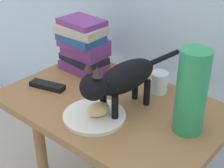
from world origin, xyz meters
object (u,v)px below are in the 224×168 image
at_px(bread_roll, 98,109).
at_px(candle_jar, 159,83).
at_px(side_table, 112,122).
at_px(plate, 94,116).
at_px(tv_remote, 47,86).
at_px(cat, 121,79).
at_px(book_stack, 83,45).
at_px(green_vase, 191,92).

xyz_separation_m(bread_roll, candle_jar, (0.06, 0.29, -0.00)).
relative_size(side_table, plate, 3.78).
height_order(side_table, tv_remote, tv_remote).
xyz_separation_m(cat, book_stack, (-0.34, 0.16, -0.02)).
xyz_separation_m(side_table, bread_roll, (0.03, -0.11, 0.13)).
bearing_deg(bread_roll, cat, 70.34).
distance_m(candle_jar, tv_remote, 0.45).
height_order(side_table, book_stack, book_stack).
bearing_deg(bread_roll, plate, -163.58).
bearing_deg(book_stack, cat, -25.59).
bearing_deg(green_vase, candle_jar, 144.16).
distance_m(bread_roll, tv_remote, 0.31).
distance_m(bread_roll, cat, 0.13).
relative_size(bread_roll, green_vase, 0.28).
xyz_separation_m(plate, bread_roll, (0.01, 0.00, 0.03)).
bearing_deg(book_stack, candle_jar, 6.58).
xyz_separation_m(cat, candle_jar, (0.03, 0.21, -0.09)).
bearing_deg(bread_roll, candle_jar, 78.69).
bearing_deg(bread_roll, book_stack, 141.39).
bearing_deg(book_stack, bread_roll, -38.61).
distance_m(plate, book_stack, 0.41).
bearing_deg(green_vase, cat, -166.34).
height_order(green_vase, candle_jar, green_vase).
bearing_deg(plate, candle_jar, 76.15).
bearing_deg(cat, candle_jar, 82.29).
height_order(side_table, cat, cat).
xyz_separation_m(plate, green_vase, (0.28, 0.15, 0.14)).
bearing_deg(tv_remote, candle_jar, 20.14).
relative_size(cat, green_vase, 1.66).
bearing_deg(cat, tv_remote, -170.51).
bearing_deg(plate, green_vase, 27.62).
distance_m(green_vase, candle_jar, 0.28).
height_order(cat, book_stack, book_stack).
xyz_separation_m(bread_roll, book_stack, (-0.31, 0.25, 0.08)).
bearing_deg(side_table, tv_remote, -163.29).
distance_m(plate, cat, 0.16).
height_order(bread_roll, green_vase, green_vase).
distance_m(side_table, candle_jar, 0.24).
bearing_deg(side_table, green_vase, 5.96).
bearing_deg(candle_jar, side_table, -116.40).
bearing_deg(plate, book_stack, 139.56).
bearing_deg(cat, plate, -116.73).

